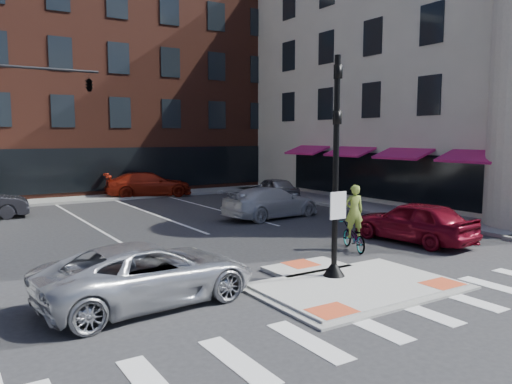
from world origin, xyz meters
TOP-DOWN VIEW (x-y plane):
  - ground at (0.00, 0.00)m, footprint 120.00×120.00m
  - refuge_island at (0.00, -0.26)m, footprint 5.40×4.65m
  - sidewalk_e at (10.80, 10.00)m, footprint 3.00×24.00m
  - sidewalk_n at (3.00, 22.00)m, footprint 26.00×3.00m
  - building_n at (3.00, 31.99)m, footprint 24.40×18.40m
  - building_e at (21.54, 11.50)m, footprint 21.90×23.90m
  - building_far_right at (9.00, 54.00)m, footprint 12.00×12.00m
  - signal_pole at (0.00, 0.40)m, footprint 0.60×0.60m
  - mast_arm_signal at (-3.47, 18.00)m, footprint 6.10×2.24m
  - silver_suv at (-5.01, 1.30)m, footprint 5.42×2.84m
  - red_sedan at (5.80, 2.54)m, footprint 2.37×4.80m
  - white_pickup at (4.49, 10.10)m, footprint 5.37×2.70m
  - bg_car_silver at (8.23, 15.34)m, footprint 2.21×4.41m
  - bg_car_red at (2.45, 21.42)m, footprint 5.91×3.29m
  - cyclist at (3.00, 2.80)m, footprint 1.25×1.94m

SIDE VIEW (x-z plane):
  - ground at x=0.00m, z-range 0.00..0.00m
  - refuge_island at x=0.00m, z-range -0.01..0.11m
  - sidewalk_e at x=10.80m, z-range 0.00..0.15m
  - sidewalk_n at x=3.00m, z-range 0.00..0.15m
  - bg_car_silver at x=8.23m, z-range 0.00..1.44m
  - silver_suv at x=-5.01m, z-range 0.00..1.46m
  - white_pickup at x=4.49m, z-range 0.00..1.50m
  - cyclist at x=3.00m, z-range -0.37..1.92m
  - red_sedan at x=5.80m, z-range 0.00..1.58m
  - bg_car_red at x=2.45m, z-range 0.00..1.62m
  - signal_pole at x=0.00m, z-range -0.63..5.35m
  - building_far_right at x=9.00m, z-range 0.00..12.00m
  - mast_arm_signal at x=-3.47m, z-range 2.21..10.21m
  - building_n at x=3.00m, z-range 0.05..15.55m
  - building_e at x=21.54m, z-range -0.81..16.89m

